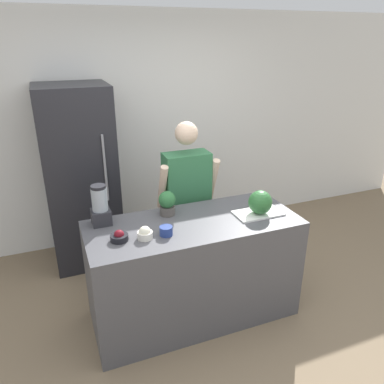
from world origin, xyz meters
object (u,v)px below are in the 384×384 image
Objects in this scene: refrigerator at (81,178)px; blender at (100,207)px; person at (187,203)px; watermelon at (260,202)px; bowl_cherries at (119,237)px; potted_plant at (167,203)px; bowl_cream at (145,234)px; bowl_small_blue at (166,231)px.

refrigerator is 1.07m from blender.
watermelon is at bearing -57.15° from person.
bowl_cherries is 0.35m from blender.
bowl_cream is at bearing -130.77° from potted_plant.
person is 16.18× the size of bowl_small_blue.
blender is at bearing 165.70° from watermelon.
person is 0.82m from bowl_small_blue.
bowl_small_blue is at bearing -121.98° from person.
blender reaches higher than bowl_cherries.
bowl_cherries is at bearing 171.74° from bowl_small_blue.
bowl_small_blue is (0.47, -1.43, 0.01)m from refrigerator.
bowl_small_blue is (0.16, -0.01, -0.01)m from bowl_cream.
watermelon is 0.78m from potted_plant.
watermelon reaches higher than bowl_cream.
bowl_cream is at bearing -177.81° from watermelon.
bowl_small_blue is 0.36m from potted_plant.
watermelon reaches higher than bowl_cherries.
person is 0.79m from watermelon.
refrigerator is 1.46m from bowl_cream.
potted_plant reaches higher than bowl_small_blue.
blender reaches higher than bowl_cream.
potted_plant is at bearing -61.71° from refrigerator.
bowl_cream is 1.15× the size of bowl_small_blue.
blender is (-0.08, 0.32, 0.12)m from bowl_cherries.
person is at bearing -39.70° from refrigerator.
blender is (-1.27, 0.32, 0.03)m from watermelon.
bowl_cherries is 1.16× the size of bowl_cream.
potted_plant is (0.47, 0.29, 0.08)m from bowl_cherries.
bowl_cream reaches higher than bowl_cherries.
bowl_cream reaches higher than bowl_small_blue.
potted_plant reaches higher than bowl_cream.
bowl_cream is at bearing -131.06° from person.
potted_plant is at bearing 70.28° from bowl_small_blue.
bowl_small_blue is (0.35, -0.05, 0.00)m from bowl_cherries.
bowl_cherries is (-0.77, -0.64, 0.13)m from person.
refrigerator is 18.99× the size of bowl_small_blue.
bowl_small_blue is at bearing -71.85° from refrigerator.
bowl_cream is 0.55× the size of potted_plant.
potted_plant is (0.12, 0.34, 0.07)m from bowl_small_blue.
bowl_cream is (-1.00, -0.04, -0.07)m from watermelon.
blender is at bearing 138.90° from bowl_small_blue.
bowl_cream is (0.31, -1.42, 0.01)m from refrigerator.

